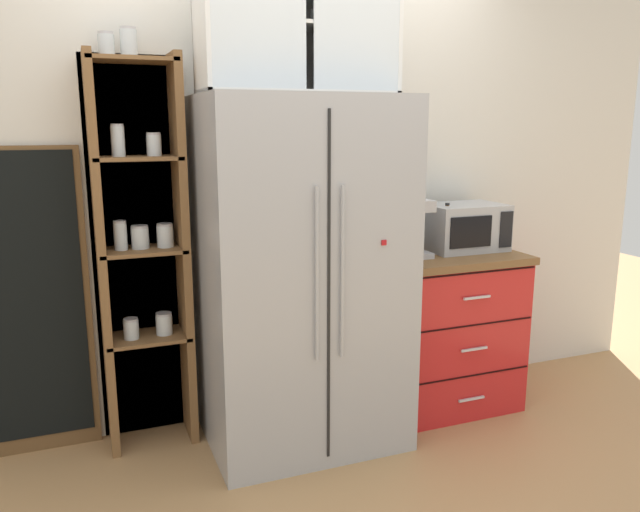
# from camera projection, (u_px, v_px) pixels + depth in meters

# --- Properties ---
(ground_plane) EXTENTS (10.66, 10.66, 0.00)m
(ground_plane) POSITION_uv_depth(u_px,v_px,m) (302.00, 434.00, 3.26)
(ground_plane) COLOR tan
(wall_back_cream) EXTENTS (4.96, 0.10, 2.55)m
(wall_back_cream) POSITION_uv_depth(u_px,v_px,m) (275.00, 184.00, 3.36)
(wall_back_cream) COLOR silver
(wall_back_cream) RESTS_ON ground
(refrigerator) EXTENTS (0.96, 0.74, 1.73)m
(refrigerator) POSITION_uv_depth(u_px,v_px,m) (301.00, 275.00, 3.07)
(refrigerator) COLOR #ADAFB5
(refrigerator) RESTS_ON ground
(pantry_shelf_column) EXTENTS (0.46, 0.29, 2.02)m
(pantry_shelf_column) POSITION_uv_depth(u_px,v_px,m) (141.00, 246.00, 3.05)
(pantry_shelf_column) COLOR brown
(pantry_shelf_column) RESTS_ON ground
(counter_cabinet) EXTENTS (0.78, 0.60, 0.89)m
(counter_cabinet) POSITION_uv_depth(u_px,v_px,m) (444.00, 329.00, 3.55)
(counter_cabinet) COLOR red
(counter_cabinet) RESTS_ON ground
(microwave) EXTENTS (0.44, 0.33, 0.26)m
(microwave) POSITION_uv_depth(u_px,v_px,m) (463.00, 227.00, 3.52)
(microwave) COLOR #ADAFB5
(microwave) RESTS_ON counter_cabinet
(coffee_maker) EXTENTS (0.17, 0.20, 0.31)m
(coffee_maker) POSITION_uv_depth(u_px,v_px,m) (410.00, 227.00, 3.34)
(coffee_maker) COLOR #B7B7BC
(coffee_maker) RESTS_ON counter_cabinet
(mug_navy) EXTENTS (0.11, 0.07, 0.08)m
(mug_navy) POSITION_uv_depth(u_px,v_px,m) (449.00, 245.00, 3.44)
(mug_navy) COLOR navy
(mug_navy) RESTS_ON counter_cabinet
(bottle_amber) EXTENTS (0.06, 0.06, 0.27)m
(bottle_amber) POSITION_uv_depth(u_px,v_px,m) (446.00, 231.00, 3.45)
(bottle_amber) COLOR brown
(bottle_amber) RESTS_ON counter_cabinet
(upper_cabinet) EXTENTS (0.92, 0.32, 0.62)m
(upper_cabinet) POSITION_uv_depth(u_px,v_px,m) (296.00, 27.00, 2.87)
(upper_cabinet) COLOR silver
(upper_cabinet) RESTS_ON refrigerator
(chalkboard_menu) EXTENTS (0.60, 0.04, 1.50)m
(chalkboard_menu) POSITION_uv_depth(u_px,v_px,m) (24.00, 305.00, 2.95)
(chalkboard_menu) COLOR brown
(chalkboard_menu) RESTS_ON ground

